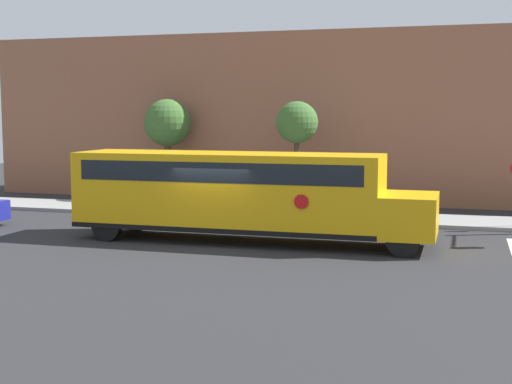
# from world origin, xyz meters

# --- Properties ---
(ground_plane) EXTENTS (60.00, 60.00, 0.00)m
(ground_plane) POSITION_xyz_m (0.00, 0.00, 0.00)
(ground_plane) COLOR #28282B
(sidewalk_strip) EXTENTS (44.00, 3.00, 0.15)m
(sidewalk_strip) POSITION_xyz_m (0.00, 6.50, 0.07)
(sidewalk_strip) COLOR gray
(sidewalk_strip) RESTS_ON ground
(building_backdrop) EXTENTS (32.00, 4.00, 8.02)m
(building_backdrop) POSITION_xyz_m (0.00, 13.00, 4.01)
(building_backdrop) COLOR #935B42
(building_backdrop) RESTS_ON ground
(school_bus) EXTENTS (11.79, 2.57, 2.92)m
(school_bus) POSITION_xyz_m (0.50, 0.53, 1.70)
(school_bus) COLOR #EAA80F
(school_bus) RESTS_ON ground
(tree_near_sidewalk) EXTENTS (2.24, 2.24, 4.88)m
(tree_near_sidewalk) POSITION_xyz_m (-6.00, 9.83, 3.70)
(tree_near_sidewalk) COLOR #423323
(tree_near_sidewalk) RESTS_ON ground
(tree_far_sidewalk) EXTENTS (1.84, 1.84, 4.74)m
(tree_far_sidewalk) POSITION_xyz_m (0.53, 8.86, 3.75)
(tree_far_sidewalk) COLOR #423323
(tree_far_sidewalk) RESTS_ON ground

